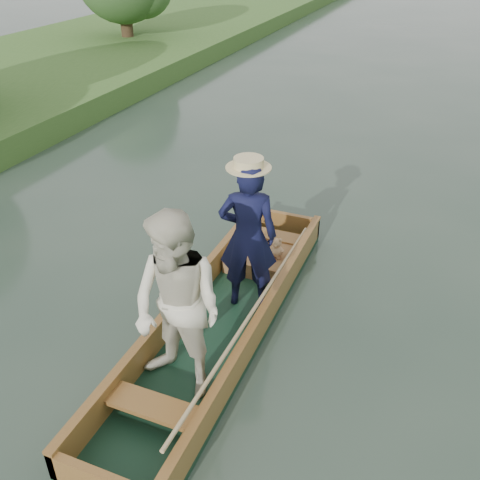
% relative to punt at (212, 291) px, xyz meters
% --- Properties ---
extents(ground, '(120.00, 120.00, 0.00)m').
position_rel_punt_xyz_m(ground, '(-0.04, 0.32, -0.81)').
color(ground, '#283D30').
rests_on(ground, ground).
extents(trees_far, '(22.99, 13.42, 4.73)m').
position_rel_punt_xyz_m(trees_far, '(1.41, 8.43, 1.83)').
color(trees_far, '#47331E').
rests_on(trees_far, ground).
extents(punt, '(1.16, 5.00, 2.13)m').
position_rel_punt_xyz_m(punt, '(0.00, 0.00, 0.00)').
color(punt, '#133220').
rests_on(punt, ground).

